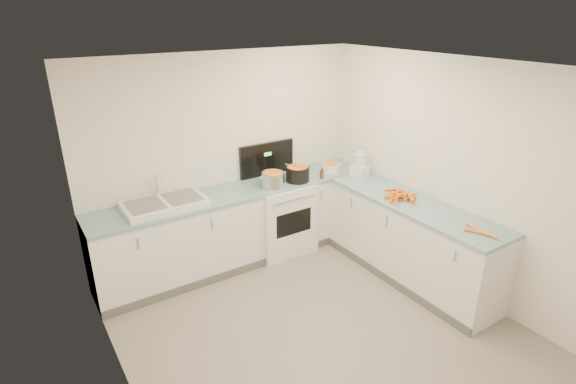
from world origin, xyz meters
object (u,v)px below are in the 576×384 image
black_pot (298,175)px  food_processor (360,166)px  sink (164,204)px  mixing_bowl (330,168)px  spice_jar (322,174)px  steel_pot (273,181)px  stove (279,215)px  extract_bottle (322,174)px

black_pot → food_processor: bearing=-21.5°
sink → black_pot: size_ratio=3.00×
mixing_bowl → spice_jar: size_ratio=2.55×
sink → steel_pot: bearing=-6.4°
stove → food_processor: 1.20m
black_pot → food_processor: (0.75, -0.30, 0.06)m
spice_jar → mixing_bowl: bearing=24.0°
steel_pot → stove: bearing=37.5°
black_pot → spice_jar: black_pot is taller
stove → spice_jar: 0.75m
black_pot → sink: bearing=175.1°
spice_jar → extract_bottle: bearing=-123.6°
black_pot → extract_bottle: (0.30, -0.10, -0.03)m
spice_jar → food_processor: (0.43, -0.23, 0.10)m
sink → black_pot: (1.64, -0.14, 0.04)m
extract_bottle → black_pot: bearing=162.6°
food_processor → black_pot: bearing=158.5°
sink → black_pot: bearing=-4.9°
stove → steel_pot: stove is taller
stove → spice_jar: size_ratio=14.59×
mixing_bowl → spice_jar: mixing_bowl is taller
steel_pot → spice_jar: steel_pot is taller
food_processor → extract_bottle: bearing=155.8°
stove → spice_jar: (0.52, -0.19, 0.51)m
steel_pot → extract_bottle: (0.66, -0.09, -0.02)m
extract_bottle → spice_jar: size_ratio=1.22×
black_pot → food_processor: 0.81m
stove → mixing_bowl: bearing=-6.9°
stove → spice_jar: bearing=-19.8°
stove → food_processor: (0.94, -0.42, 0.61)m
steel_pot → mixing_bowl: bearing=2.5°
mixing_bowl → extract_bottle: (-0.24, -0.13, 0.00)m
extract_bottle → food_processor: bearing=-24.2°
extract_bottle → stove: bearing=156.1°
mixing_bowl → stove: bearing=173.1°
sink → food_processor: bearing=-10.3°
black_pot → extract_bottle: 0.32m
steel_pot → spice_jar: bearing=-4.8°
black_pot → food_processor: food_processor is taller
stove → sink: stove is taller
steel_pot → mixing_bowl: size_ratio=1.17×
black_pot → stove: bearing=147.1°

